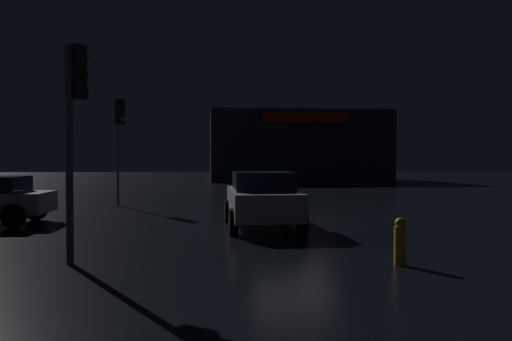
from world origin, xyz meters
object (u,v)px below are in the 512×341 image
object	(u,v)px
fire_hydrant	(400,242)
traffic_signal_cross_left	(120,124)
car_near	(262,199)
store_building	(297,146)
traffic_signal_main	(74,106)

from	to	relation	value
fire_hydrant	traffic_signal_cross_left	bearing A→B (deg)	119.47
car_near	fire_hydrant	size ratio (longest dim) A/B	5.03
store_building	traffic_signal_cross_left	world-z (taller)	store_building
traffic_signal_main	car_near	world-z (taller)	traffic_signal_main
traffic_signal_main	traffic_signal_cross_left	distance (m)	11.79
traffic_signal_main	car_near	size ratio (longest dim) A/B	0.92
traffic_signal_main	car_near	xyz separation A→B (m)	(3.97, 4.69, -2.11)
traffic_signal_main	fire_hydrant	distance (m)	6.48
store_building	traffic_signal_cross_left	xyz separation A→B (m)	(-11.33, -24.04, 0.35)
traffic_signal_cross_left	car_near	distance (m)	9.04
traffic_signal_main	traffic_signal_cross_left	bearing A→B (deg)	95.32
traffic_signal_main	traffic_signal_cross_left	xyz separation A→B (m)	(-1.09, 11.73, 0.42)
car_near	fire_hydrant	distance (m)	5.77
store_building	traffic_signal_main	size ratio (longest dim) A/B	3.74
traffic_signal_cross_left	car_near	world-z (taller)	traffic_signal_cross_left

